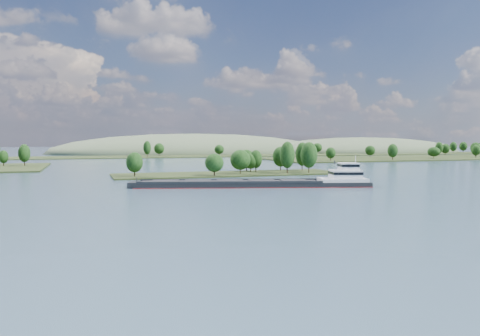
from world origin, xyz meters
name	(u,v)px	position (x,y,z in m)	size (l,w,h in m)	color
ground	(285,188)	(0.00, 120.00, 0.00)	(1800.00, 1800.00, 0.00)	#3C5667
tree_island	(246,165)	(7.47, 179.06, 4.06)	(100.00, 30.01, 15.16)	black
right_bank	(450,157)	(231.64, 299.59, 0.90)	(320.00, 90.00, 13.93)	black
back_shoreline	(164,156)	(7.75, 399.87, 0.64)	(900.00, 60.00, 14.86)	black
hill_east	(363,152)	(260.00, 470.00, 0.00)	(260.00, 140.00, 36.00)	#46563B
hill_west	(196,153)	(60.00, 500.00, 0.00)	(320.00, 160.00, 44.00)	#46563B
cargo_barge	(268,182)	(-3.69, 125.86, 1.33)	(77.93, 29.62, 10.59)	black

